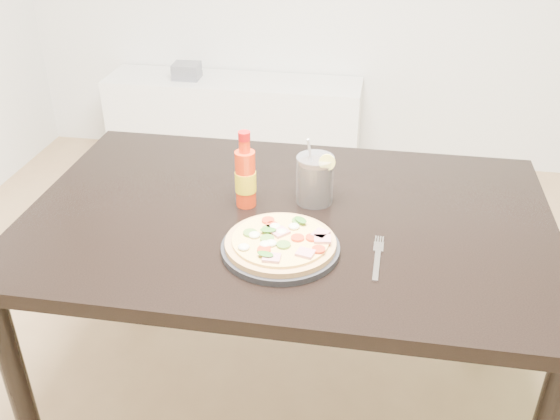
% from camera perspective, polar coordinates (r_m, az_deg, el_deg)
% --- Properties ---
extents(dining_table, '(1.40, 0.90, 0.75)m').
position_cam_1_polar(dining_table, '(1.71, 0.67, -2.72)').
color(dining_table, black).
rests_on(dining_table, ground).
extents(plate, '(0.29, 0.29, 0.02)m').
position_cam_1_polar(plate, '(1.51, 0.04, -3.53)').
color(plate, black).
rests_on(plate, dining_table).
extents(pizza, '(0.27, 0.27, 0.03)m').
position_cam_1_polar(pizza, '(1.50, 0.06, -2.90)').
color(pizza, tan).
rests_on(pizza, plate).
extents(hot_sauce_bottle, '(0.06, 0.06, 0.22)m').
position_cam_1_polar(hot_sauce_bottle, '(1.67, -3.18, 3.04)').
color(hot_sauce_bottle, red).
rests_on(hot_sauce_bottle, dining_table).
extents(cola_cup, '(0.11, 0.10, 0.19)m').
position_cam_1_polar(cola_cup, '(1.70, 3.20, 2.71)').
color(cola_cup, black).
rests_on(cola_cup, dining_table).
extents(fork, '(0.02, 0.19, 0.00)m').
position_cam_1_polar(fork, '(1.51, 8.91, -4.20)').
color(fork, silver).
rests_on(fork, dining_table).
extents(media_console, '(1.40, 0.34, 0.50)m').
position_cam_1_polar(media_console, '(3.56, -4.20, 7.97)').
color(media_console, white).
rests_on(media_console, ground).
extents(cd_stack, '(0.14, 0.12, 0.08)m').
position_cam_1_polar(cd_stack, '(3.51, -8.53, 12.46)').
color(cd_stack, slate).
rests_on(cd_stack, media_console).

